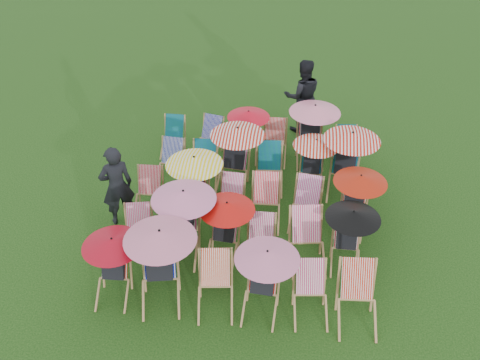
# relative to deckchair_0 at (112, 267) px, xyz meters

# --- Properties ---
(ground) EXTENTS (100.00, 100.00, 0.00)m
(ground) POSITION_rel_deckchair_0_xyz_m (2.09, 2.23, -0.65)
(ground) COLOR black
(ground) RESTS_ON ground
(deckchair_0) EXTENTS (1.03, 1.08, 1.23)m
(deckchair_0) POSITION_rel_deckchair_0_xyz_m (0.00, 0.00, 0.00)
(deckchair_0) COLOR #A67F4D
(deckchair_0) RESTS_ON ground
(deckchair_1) EXTENTS (1.22, 1.33, 1.45)m
(deckchair_1) POSITION_rel_deckchair_0_xyz_m (0.83, 0.03, 0.12)
(deckchair_1) COLOR #A67F4D
(deckchair_1) RESTS_ON ground
(deckchair_2) EXTENTS (0.74, 0.95, 0.95)m
(deckchair_2) POSITION_rel_deckchair_0_xyz_m (1.78, -0.06, -0.17)
(deckchair_2) COLOR #A67F4D
(deckchair_2) RESTS_ON ground
(deckchair_3) EXTENTS (1.08, 1.13, 1.28)m
(deckchair_3) POSITION_rel_deckchair_0_xyz_m (2.58, -0.03, 0.03)
(deckchair_3) COLOR #A67F4D
(deckchair_3) RESTS_ON ground
(deckchair_4) EXTENTS (0.69, 0.89, 0.90)m
(deckchair_4) POSITION_rel_deckchair_0_xyz_m (3.39, -0.03, -0.20)
(deckchair_4) COLOR #A67F4D
(deckchair_4) RESTS_ON ground
(deckchair_5) EXTENTS (0.74, 0.98, 1.01)m
(deckchair_5) POSITION_rel_deckchair_0_xyz_m (4.16, -0.08, -0.14)
(deckchair_5) COLOR #A67F4D
(deckchair_5) RESTS_ON ground
(deckchair_6) EXTENTS (0.72, 0.90, 0.87)m
(deckchair_6) POSITION_rel_deckchair_0_xyz_m (0.12, 1.11, -0.21)
(deckchair_6) COLOR #A67F4D
(deckchair_6) RESTS_ON ground
(deckchair_7) EXTENTS (1.19, 1.25, 1.42)m
(deckchair_7) POSITION_rel_deckchair_0_xyz_m (0.97, 1.15, 0.10)
(deckchair_7) COLOR #A67F4D
(deckchair_7) RESTS_ON ground
(deckchair_8) EXTENTS (1.03, 1.08, 1.22)m
(deckchair_8) POSITION_rel_deckchair_0_xyz_m (1.75, 1.17, -0.00)
(deckchair_8) COLOR #A67F4D
(deckchair_8) RESTS_ON ground
(deckchair_9) EXTENTS (0.60, 0.82, 0.87)m
(deckchair_9) POSITION_rel_deckchair_0_xyz_m (2.44, 1.11, -0.21)
(deckchair_9) COLOR #A67F4D
(deckchair_9) RESTS_ON ground
(deckchair_10) EXTENTS (0.82, 1.03, 1.01)m
(deckchair_10) POSITION_rel_deckchair_0_xyz_m (3.31, 1.18, -0.14)
(deckchair_10) COLOR #A67F4D
(deckchair_10) RESTS_ON ground
(deckchair_11) EXTENTS (1.00, 1.03, 1.19)m
(deckchair_11) POSITION_rel_deckchair_0_xyz_m (4.03, 1.26, -0.02)
(deckchair_11) COLOR #A67F4D
(deckchair_11) RESTS_ON ground
(deckchair_12) EXTENTS (0.61, 0.84, 0.88)m
(deckchair_12) POSITION_rel_deckchair_0_xyz_m (-0.01, 2.30, -0.21)
(deckchair_12) COLOR #A67F4D
(deckchair_12) RESTS_ON ground
(deckchair_13) EXTENTS (1.15, 1.23, 1.37)m
(deckchair_13) POSITION_rel_deckchair_0_xyz_m (0.92, 2.31, 0.08)
(deckchair_13) COLOR #A67F4D
(deckchair_13) RESTS_ON ground
(deckchair_14) EXTENTS (0.59, 0.80, 0.84)m
(deckchair_14) POSITION_rel_deckchair_0_xyz_m (1.71, 2.34, -0.23)
(deckchair_14) COLOR #A67F4D
(deckchair_14) RESTS_ON ground
(deckchair_15) EXTENTS (0.67, 0.91, 0.96)m
(deckchair_15) POSITION_rel_deckchair_0_xyz_m (2.44, 2.25, -0.17)
(deckchair_15) COLOR #A67F4D
(deckchair_15) RESTS_ON ground
(deckchair_16) EXTENTS (0.71, 0.92, 0.93)m
(deckchair_16) POSITION_rel_deckchair_0_xyz_m (3.25, 2.30, -0.18)
(deckchair_16) COLOR #A67F4D
(deckchair_16) RESTS_ON ground
(deckchair_17) EXTENTS (1.04, 1.11, 1.24)m
(deckchair_17) POSITION_rel_deckchair_0_xyz_m (4.19, 2.28, 0.01)
(deckchair_17) COLOR #A67F4D
(deckchair_17) RESTS_ON ground
(deckchair_18) EXTENTS (0.63, 0.84, 0.87)m
(deckchair_18) POSITION_rel_deckchair_0_xyz_m (0.19, 3.44, -0.21)
(deckchair_18) COLOR #A67F4D
(deckchair_18) RESTS_ON ground
(deckchair_19) EXTENTS (0.66, 0.87, 0.90)m
(deckchair_19) POSITION_rel_deckchair_0_xyz_m (0.98, 3.40, -0.20)
(deckchair_19) COLOR #A67F4D
(deckchair_19) RESTS_ON ground
(deckchair_20) EXTENTS (1.18, 1.25, 1.41)m
(deckchair_20) POSITION_rel_deckchair_0_xyz_m (1.65, 3.44, 0.10)
(deckchair_20) COLOR #A67F4D
(deckchair_20) RESTS_ON ground
(deckchair_21) EXTENTS (0.70, 0.92, 0.95)m
(deckchair_21) POSITION_rel_deckchair_0_xyz_m (2.42, 3.42, -0.17)
(deckchair_21) COLOR #A67F4D
(deckchair_21) RESTS_ON ground
(deckchair_22) EXTENTS (0.99, 1.03, 1.18)m
(deckchair_22) POSITION_rel_deckchair_0_xyz_m (3.35, 3.55, -0.03)
(deckchair_22) COLOR #A67F4D
(deckchair_22) RESTS_ON ground
(deckchair_23) EXTENTS (1.21, 1.27, 1.43)m
(deckchair_23) POSITION_rel_deckchair_0_xyz_m (4.06, 3.49, 0.11)
(deckchair_23) COLOR #A67F4D
(deckchair_23) RESTS_ON ground
(deckchair_24) EXTENTS (0.56, 0.78, 0.84)m
(deckchair_24) POSITION_rel_deckchair_0_xyz_m (0.00, 4.52, -0.23)
(deckchair_24) COLOR #A67F4D
(deckchair_24) RESTS_ON ground
(deckchair_25) EXTENTS (0.72, 0.89, 0.86)m
(deckchair_25) POSITION_rel_deckchair_0_xyz_m (0.88, 4.58, -0.22)
(deckchair_25) COLOR #A67F4D
(deckchair_25) RESTS_ON ground
(deckchair_26) EXTENTS (0.99, 1.05, 1.18)m
(deckchair_26) POSITION_rel_deckchair_0_xyz_m (1.79, 4.57, -0.02)
(deckchair_26) COLOR #A67F4D
(deckchair_26) RESTS_ON ground
(deckchair_27) EXTENTS (0.62, 0.85, 0.91)m
(deckchair_27) POSITION_rel_deckchair_0_xyz_m (2.46, 4.52, -0.19)
(deckchair_27) COLOR #A67F4D
(deckchair_27) RESTS_ON ground
(deckchair_28) EXTENTS (1.18, 1.25, 1.40)m
(deckchair_28) POSITION_rel_deckchair_0_xyz_m (3.30, 4.61, 0.09)
(deckchair_28) COLOR #A67F4D
(deckchair_28) RESTS_ON ground
(deckchair_29) EXTENTS (0.63, 0.82, 0.84)m
(deckchair_29) POSITION_rel_deckchair_0_xyz_m (4.15, 4.55, -0.23)
(deckchair_29) COLOR #A67F4D
(deckchair_29) RESTS_ON ground
(person_left) EXTENTS (0.78, 0.71, 1.80)m
(person_left) POSITION_rel_deckchair_0_xyz_m (-0.49, 1.90, 0.25)
(person_left) COLOR black
(person_left) RESTS_ON ground
(person_rear) EXTENTS (1.07, 0.91, 1.93)m
(person_rear) POSITION_rel_deckchair_0_xyz_m (3.03, 5.95, 0.32)
(person_rear) COLOR black
(person_rear) RESTS_ON ground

